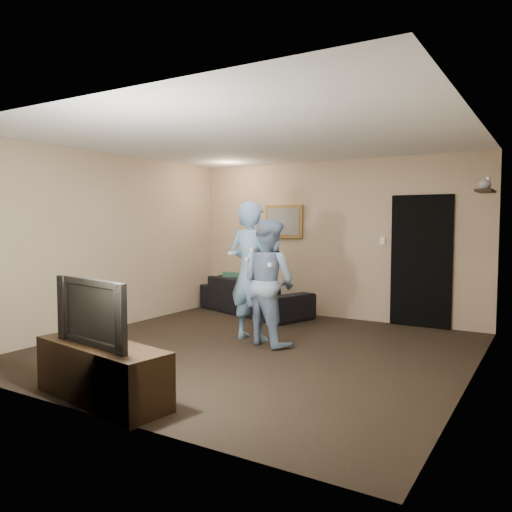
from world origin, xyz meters
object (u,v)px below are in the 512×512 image
Objects in this scene: television at (101,311)px; wii_player_left at (251,271)px; wii_player_right at (269,282)px; tv_console at (102,373)px; sofa at (255,296)px.

television is 0.55× the size of wii_player_left.
wii_player_right is (0.26, 2.56, 0.01)m from television.
wii_player_left is at bearing 100.32° from television.
television is at bearing 9.14° from tv_console.
tv_console is 1.43× the size of television.
sofa is 4.44m from tv_console.
wii_player_right is (0.31, -0.08, -0.12)m from wii_player_left.
wii_player_right is at bearing 144.65° from sofa.
sofa is 2.10× the size of television.
sofa is 2.24m from wii_player_right.
wii_player_left is 1.14× the size of wii_player_right.
television is 0.63× the size of wii_player_right.
sofa is 4.47m from television.
tv_console is at bearing -88.81° from wii_player_left.
tv_console is 2.72m from wii_player_left.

